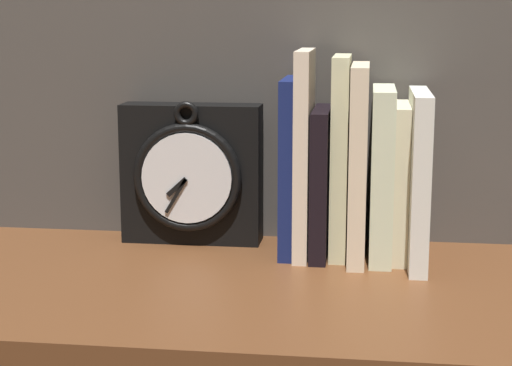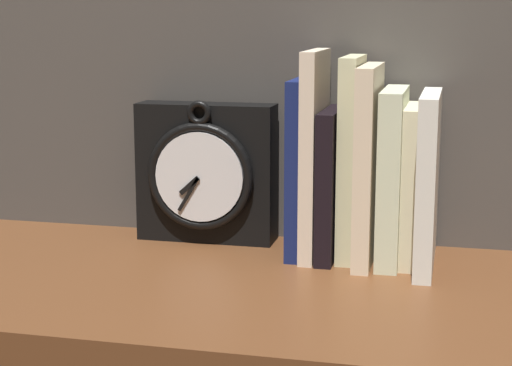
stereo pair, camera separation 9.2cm
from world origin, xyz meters
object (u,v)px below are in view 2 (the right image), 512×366
object	(u,v)px
book_slot7_white	(428,181)
book_slot5_cream	(392,176)
book_slot3_cream	(351,158)
book_slot2_black	(331,183)
book_slot6_cream	(411,184)
book_slot0_navy	(301,167)
book_slot4_cream	(368,164)
book_slot1_cream	(314,154)
clock	(206,173)

from	to	relation	value
book_slot7_white	book_slot5_cream	bearing A→B (deg)	161.40
book_slot3_cream	book_slot5_cream	distance (m)	0.05
book_slot2_black	book_slot6_cream	world-z (taller)	book_slot6_cream
book_slot2_black	book_slot3_cream	bearing A→B (deg)	15.33
book_slot0_navy	book_slot7_white	bearing A→B (deg)	-8.31
book_slot3_cream	book_slot5_cream	xyz separation A→B (m)	(0.05, -0.01, -0.02)
book_slot3_cream	book_slot4_cream	bearing A→B (deg)	-31.68
book_slot2_black	book_slot3_cream	world-z (taller)	book_slot3_cream
book_slot4_cream	book_slot7_white	xyz separation A→B (m)	(0.07, -0.01, -0.01)
book_slot6_cream	book_slot7_white	size ratio (longest dim) A/B	0.91
book_slot0_navy	book_slot4_cream	world-z (taller)	book_slot4_cream
book_slot1_cream	book_slot6_cream	distance (m)	0.12
clock	book_slot5_cream	xyz separation A→B (m)	(0.24, -0.04, 0.01)
book_slot6_cream	book_slot4_cream	bearing A→B (deg)	-168.63
book_slot2_black	book_slot4_cream	size ratio (longest dim) A/B	0.77
book_slot4_cream	book_slot3_cream	bearing A→B (deg)	148.32
book_slot5_cream	book_slot4_cream	bearing A→B (deg)	-171.15
book_slot4_cream	clock	bearing A→B (deg)	169.43
book_slot7_white	book_slot0_navy	bearing A→B (deg)	171.69
book_slot7_white	book_slot1_cream	bearing A→B (deg)	172.34
book_slot3_cream	book_slot1_cream	bearing A→B (deg)	-173.21
book_slot4_cream	book_slot0_navy	bearing A→B (deg)	171.35
clock	book_slot1_cream	size ratio (longest dim) A/B	0.74
clock	book_slot2_black	bearing A→B (deg)	-10.87
book_slot3_cream	book_slot6_cream	xyz separation A→B (m)	(0.07, -0.00, -0.03)
book_slot5_cream	book_slot1_cream	bearing A→B (deg)	177.47
book_slot3_cream	book_slot6_cream	size ratio (longest dim) A/B	1.31
book_slot1_cream	book_slot4_cream	distance (m)	0.07
book_slot4_cream	book_slot1_cream	bearing A→B (deg)	172.60
clock	book_slot3_cream	world-z (taller)	book_slot3_cream
book_slot1_cream	book_slot5_cream	distance (m)	0.10
book_slot2_black	book_slot6_cream	size ratio (longest dim) A/B	0.97
book_slot4_cream	book_slot6_cream	bearing A→B (deg)	11.37
book_slot1_cream	book_slot6_cream	world-z (taller)	book_slot1_cream
book_slot1_cream	book_slot7_white	bearing A→B (deg)	-7.66
book_slot2_black	book_slot0_navy	bearing A→B (deg)	172.32
book_slot2_black	book_slot3_cream	size ratio (longest dim) A/B	0.74
book_slot2_black	book_slot5_cream	xyz separation A→B (m)	(0.07, -0.00, 0.01)
book_slot1_cream	book_slot4_cream	bearing A→B (deg)	-7.40
book_slot0_navy	book_slot2_black	size ratio (longest dim) A/B	1.20
clock	book_slot1_cream	distance (m)	0.15
book_slot0_navy	book_slot6_cream	world-z (taller)	book_slot0_navy
book_slot1_cream	book_slot3_cream	size ratio (longest dim) A/B	1.03
book_slot0_navy	book_slot2_black	bearing A→B (deg)	-7.68
book_slot4_cream	book_slot7_white	distance (m)	0.07
book_slot7_white	book_slot3_cream	bearing A→B (deg)	165.75
book_slot4_cream	book_slot5_cream	distance (m)	0.03
book_slot0_navy	book_slot1_cream	world-z (taller)	book_slot1_cream
book_slot5_cream	clock	bearing A→B (deg)	171.66
clock	book_slot2_black	world-z (taller)	clock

